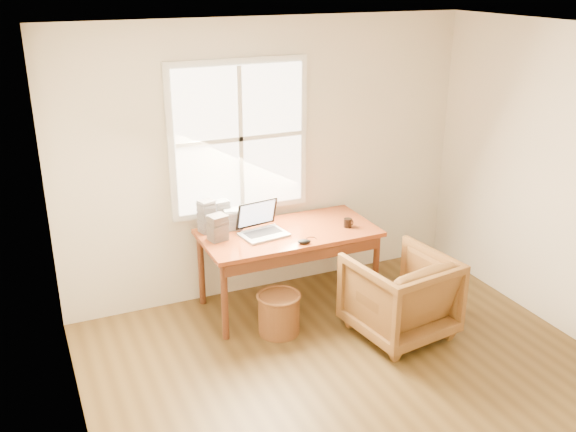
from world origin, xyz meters
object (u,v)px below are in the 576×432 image
(coffee_mug, at_px, (348,223))
(cd_stack_a, at_px, (221,213))
(wicker_stool, at_px, (279,314))
(laptop, at_px, (264,220))
(desk, at_px, (288,233))
(armchair, at_px, (400,295))

(coffee_mug, distance_m, cd_stack_a, 1.17)
(wicker_stool, xyz_separation_m, cd_stack_a, (-0.24, 0.78, 0.70))
(wicker_stool, height_order, coffee_mug, coffee_mug)
(wicker_stool, distance_m, laptop, 0.83)
(desk, height_order, laptop, laptop)
(laptop, bearing_deg, armchair, -50.98)
(desk, bearing_deg, wicker_stool, -123.09)
(coffee_mug, bearing_deg, armchair, -91.28)
(armchair, distance_m, laptop, 1.35)
(armchair, distance_m, coffee_mug, 0.84)
(desk, bearing_deg, laptop, -175.30)
(armchair, height_order, coffee_mug, coffee_mug)
(desk, bearing_deg, armchair, -52.24)
(coffee_mug, bearing_deg, wicker_stool, -171.58)
(cd_stack_a, bearing_deg, laptop, -52.73)
(desk, relative_size, cd_stack_a, 6.04)
(wicker_stool, distance_m, cd_stack_a, 1.07)
(wicker_stool, bearing_deg, coffee_mug, 19.74)
(desk, height_order, armchair, desk)
(wicker_stool, height_order, laptop, laptop)
(wicker_stool, bearing_deg, armchair, -24.10)
(laptop, xyz_separation_m, coffee_mug, (0.78, -0.12, -0.11))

